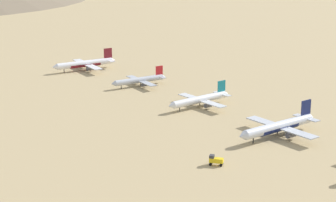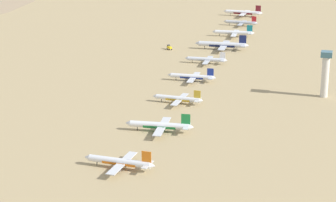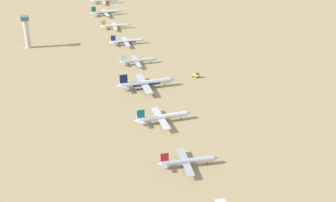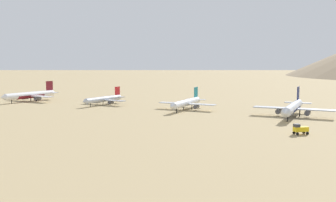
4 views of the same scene
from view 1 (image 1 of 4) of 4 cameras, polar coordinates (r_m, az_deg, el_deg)
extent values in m
cylinder|color=white|center=(396.36, -7.56, 3.39)|extent=(36.91, 5.83, 3.88)
cone|color=white|center=(389.00, -10.26, 3.05)|extent=(3.46, 3.97, 3.80)
cone|color=white|center=(404.49, -4.99, 3.71)|extent=(3.04, 3.64, 3.49)
cube|color=maroon|center=(402.02, -5.48, 4.29)|extent=(5.63, 0.65, 7.15)
cube|color=silver|center=(403.10, -5.38, 3.72)|extent=(3.91, 12.41, 0.37)
cube|color=silver|center=(397.10, -7.35, 3.32)|extent=(6.94, 34.94, 0.46)
cylinder|color=#4C4C54|center=(391.60, -7.09, 2.95)|extent=(4.41, 2.57, 2.35)
cylinder|color=#4C4C54|center=(402.58, -7.81, 3.27)|extent=(4.41, 2.57, 2.35)
cylinder|color=black|center=(391.63, -9.42, 2.82)|extent=(0.45, 0.45, 3.90)
cylinder|color=black|center=(395.49, -7.05, 3.04)|extent=(0.45, 0.45, 3.90)
cylinder|color=black|center=(400.23, -7.37, 3.17)|extent=(0.45, 0.45, 3.90)
cylinder|color=maroon|center=(396.42, -7.56, 3.35)|extent=(20.40, 4.96, 3.89)
cylinder|color=#B2B7C1|center=(353.86, -2.63, 1.91)|extent=(30.17, 4.47, 3.17)
cone|color=#B2B7C1|center=(346.44, -5.00, 1.57)|extent=(2.80, 3.22, 3.11)
cone|color=#B2B7C1|center=(361.79, -0.39, 2.23)|extent=(2.46, 2.95, 2.86)
cube|color=red|center=(359.43, -0.80, 2.75)|extent=(4.60, 0.49, 5.85)
cube|color=#A4A8B2|center=(360.45, -0.73, 2.23)|extent=(3.10, 10.13, 0.30)
cube|color=#A4A8B2|center=(354.59, -2.46, 1.85)|extent=(5.40, 28.55, 0.38)
cylinder|color=#4C4C54|center=(350.30, -2.15, 1.49)|extent=(3.59, 2.07, 1.92)
cylinder|color=#4C4C54|center=(358.80, -2.94, 1.82)|extent=(3.59, 2.07, 1.92)
cylinder|color=black|center=(349.08, -4.27, 1.37)|extent=(0.37, 0.37, 3.19)
cylinder|color=black|center=(353.47, -2.16, 1.58)|extent=(0.37, 0.37, 3.19)
cylinder|color=black|center=(357.14, -2.51, 1.73)|extent=(0.37, 0.37, 3.19)
cylinder|color=silver|center=(312.44, 2.88, 0.14)|extent=(33.76, 5.90, 3.55)
cone|color=silver|center=(301.15, 0.26, -0.43)|extent=(3.22, 3.68, 3.47)
cone|color=silver|center=(324.25, 5.30, 0.66)|extent=(2.83, 3.37, 3.19)
cube|color=#14727F|center=(320.97, 4.88, 1.29)|extent=(5.14, 0.69, 6.53)
cube|color=silver|center=(322.30, 4.94, 0.65)|extent=(3.77, 11.38, 0.34)
cube|color=silver|center=(313.50, 3.07, 0.07)|extent=(6.88, 31.97, 0.42)
cylinder|color=#4C4C54|center=(309.35, 3.65, -0.40)|extent=(4.06, 2.42, 2.15)
cylinder|color=#4C4C54|center=(317.44, 2.30, 0.04)|extent=(4.06, 2.42, 2.15)
cylinder|color=black|center=(305.08, 1.07, -0.64)|extent=(0.41, 0.41, 3.56)
cylinder|color=black|center=(312.76, 3.49, -0.26)|extent=(0.41, 0.41, 3.56)
cylinder|color=black|center=(316.25, 2.91, -0.07)|extent=(0.41, 0.41, 3.56)
cylinder|color=silver|center=(272.39, 9.99, -2.27)|extent=(39.48, 6.37, 4.15)
cone|color=silver|center=(257.69, 6.75, -3.18)|extent=(3.72, 4.26, 4.07)
cone|color=silver|center=(287.78, 12.86, -1.46)|extent=(3.26, 3.90, 3.73)
cube|color=#141E51|center=(283.50, 12.41, -0.67)|extent=(6.02, 0.72, 7.64)
cube|color=#B6BBC5|center=(285.23, 12.44, -1.50)|extent=(4.23, 13.28, 0.39)
cube|color=#B6BBC5|center=(273.77, 10.22, -2.35)|extent=(7.55, 37.37, 0.49)
cylinder|color=#4C4C54|center=(269.50, 11.10, -3.02)|extent=(4.72, 2.77, 2.51)
cylinder|color=#4C4C54|center=(277.82, 9.09, -2.36)|extent=(4.72, 2.77, 2.51)
cylinder|color=black|center=(262.83, 7.75, -3.41)|extent=(0.48, 0.48, 4.17)
cylinder|color=black|center=(273.31, 10.79, -2.80)|extent=(0.48, 0.48, 4.17)
cylinder|color=black|center=(276.90, 9.92, -2.51)|extent=(0.48, 0.48, 4.17)
cylinder|color=#141E51|center=(272.49, 9.99, -2.33)|extent=(21.82, 5.37, 4.16)
cube|color=yellow|center=(238.11, 4.40, -5.38)|extent=(5.17, 5.41, 1.70)
cube|color=#333338|center=(237.88, 4.00, -5.04)|extent=(2.74, 2.72, 1.10)
cylinder|color=black|center=(237.87, 3.88, -5.76)|extent=(0.99, 1.05, 1.10)
cylinder|color=black|center=(239.98, 3.98, -5.56)|extent=(0.99, 1.05, 1.10)
cylinder|color=black|center=(237.26, 4.82, -5.83)|extent=(0.99, 1.05, 1.10)
cylinder|color=black|center=(239.38, 4.91, -5.64)|extent=(0.99, 1.05, 1.10)
camera|label=2|loc=(467.55, 108.06, 0.39)|focal=72.30mm
camera|label=3|loc=(559.14, -9.20, 21.66)|focal=49.31mm
camera|label=4|loc=(159.22, -34.31, -9.41)|focal=42.44mm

